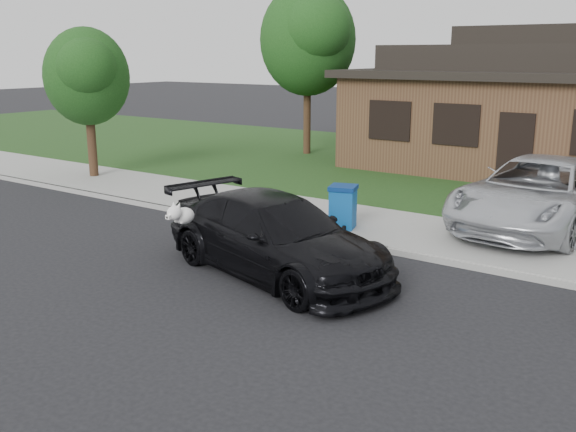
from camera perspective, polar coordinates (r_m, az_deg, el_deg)
The scene contains 10 objects.
ground at distance 12.64m, azimuth -14.07°, elevation -4.20°, with size 120.00×120.00×0.00m, color black.
sidewalk at distance 16.18m, azimuth -0.66°, elevation 0.49°, with size 60.00×3.00×0.12m, color gray.
curb at distance 15.03m, azimuth -4.01°, elevation -0.62°, with size 60.00×0.12×0.12m, color gray.
lawn at distance 23.02m, azimuth 11.09°, elevation 4.37°, with size 60.00×13.00×0.13m, color #193814.
sedan at distance 11.54m, azimuth -1.13°, elevation -1.80°, with size 5.28×3.16×1.43m.
minivan at distance 15.22m, azimuth 21.46°, elevation 1.89°, with size 2.56×5.55×1.54m, color silver.
recycling_bin at distance 14.30m, azimuth 4.90°, elevation 0.85°, with size 0.72×0.72×0.96m.
house at distance 23.40m, azimuth 22.47°, elevation 8.84°, with size 12.60×8.60×4.65m.
tree_0 at distance 24.67m, azimuth 1.92°, elevation 15.56°, with size 3.78×3.60×6.34m.
tree_2 at distance 20.99m, azimuth -17.45°, elevation 11.86°, with size 2.73×2.60×4.59m.
Camera 1 is at (9.20, -7.75, 3.90)m, focal length 40.00 mm.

